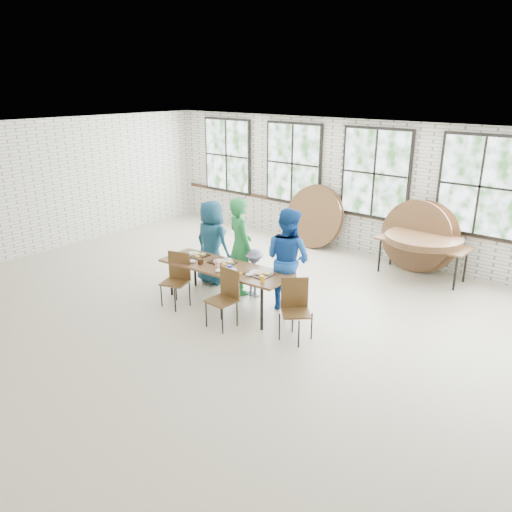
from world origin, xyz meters
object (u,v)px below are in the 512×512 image
Objects in this scene: chair_near_left at (177,275)px; chair_near_right at (226,293)px; dining_table at (225,269)px; storage_table at (423,244)px.

chair_near_right is at bearing -21.61° from chair_near_left.
storage_table is (2.08, 3.56, -0.00)m from dining_table.
chair_near_left reaches higher than dining_table.
dining_table is 2.59× the size of chair_near_left.
dining_table is 0.85m from chair_near_left.
dining_table is at bearing 137.83° from chair_near_right.
dining_table is at bearing 15.93° from chair_near_left.
chair_near_left is (-0.68, -0.49, -0.13)m from dining_table.
dining_table is at bearing -117.94° from storage_table.
chair_near_right is (0.52, -0.53, -0.13)m from dining_table.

